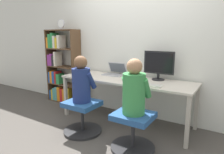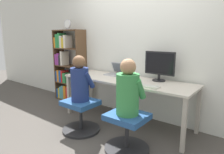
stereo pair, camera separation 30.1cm
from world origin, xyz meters
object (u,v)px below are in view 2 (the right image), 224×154
Objects in this scene: person_at_monitor at (128,90)px; office_chair_left at (127,131)px; office_chair_right at (81,115)px; desk_clock at (67,24)px; laptop at (117,72)px; person_at_laptop at (80,81)px; bookshelf at (67,70)px; keyboard at (144,85)px; desktop_monitor at (159,66)px.

office_chair_left is at bearing -90.00° from person_at_monitor.
desk_clock is at bearing 145.57° from office_chair_right.
person_at_monitor is at bearing 90.00° from office_chair_left.
laptop is 0.86m from person_at_laptop.
laptop is at bearing 88.38° from person_at_laptop.
desk_clock is at bearing 157.78° from person_at_monitor.
bookshelf reaches higher than laptop.
keyboard is 2.14× the size of desk_clock.
office_chair_left is at bearing -1.32° from person_at_laptop.
office_chair_right is at bearing -33.20° from bookshelf.
laptop is at bearing 88.39° from office_chair_right.
person_at_monitor is at bearing -89.04° from desktop_monitor.
desk_clock is at bearing -178.37° from desktop_monitor.
keyboard is 2.20m from bookshelf.
office_chair_left is at bearing -1.00° from office_chair_right.
desk_clock reaches higher than bookshelf.
person_at_monitor is 2.35m from desk_clock.
laptop reaches higher than keyboard.
desktop_monitor is at bearing 1.63° from desk_clock.
laptop is 1.01m from office_chair_right.
person_at_laptop is (-0.81, -0.42, 0.03)m from keyboard.
office_chair_left is 0.98m from person_at_laptop.
office_chair_right is at bearing -152.03° from keyboard.
person_at_monitor reaches higher than keyboard.
person_at_laptop is at bearing -91.62° from laptop.
laptop is (-0.79, -0.01, -0.19)m from desktop_monitor.
laptop reaches higher than office_chair_left.
person_at_laptop is at bearing 90.00° from office_chair_right.
laptop is at bearing 2.30° from desk_clock.
desktop_monitor is 2.38× the size of desk_clock.
person_at_monitor is at bearing -86.76° from keyboard.
person_at_monitor is at bearing -47.29° from laptop.
desktop_monitor reaches higher than person_at_laptop.
desktop_monitor is 1.21m from person_at_laptop.
keyboard is 2.23m from desk_clock.
laptop is at bearing 132.71° from person_at_monitor.
bookshelf is at bearing 179.47° from laptop.
keyboard is at bearing 27.97° from office_chair_right.
laptop is 1.37m from bookshelf.
person_at_laptop reaches higher than keyboard.
office_chair_right is 0.36× the size of bookshelf.
keyboard is at bearing 27.71° from person_at_laptop.
bookshelf is at bearing 146.80° from office_chair_right.
bookshelf is at bearing 157.79° from person_at_monitor.
desk_clock reaches higher than office_chair_right.
desktop_monitor is 2.12m from desk_clock.
office_chair_right is at bearing -133.09° from desktop_monitor.
person_at_monitor is (0.81, -0.88, 0.00)m from laptop.
desktop_monitor reaches higher than office_chair_right.
office_chair_left is at bearing -22.33° from desk_clock.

